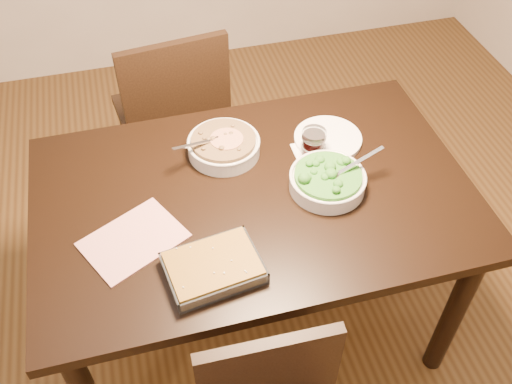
{
  "coord_description": "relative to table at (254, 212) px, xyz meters",
  "views": [
    {
      "loc": [
        -0.32,
        -1.22,
        2.07
      ],
      "look_at": [
        -0.01,
        -0.05,
        0.8
      ],
      "focal_mm": 40.0,
      "sensor_mm": 36.0,
      "label": 1
    }
  ],
  "objects": [
    {
      "name": "table",
      "position": [
        0.0,
        0.0,
        0.0
      ],
      "size": [
        1.4,
        0.9,
        0.75
      ],
      "color": "black",
      "rests_on": "ground"
    },
    {
      "name": "baking_dish",
      "position": [
        -0.19,
        -0.28,
        0.12
      ],
      "size": [
        0.29,
        0.23,
        0.05
      ],
      "rotation": [
        0.0,
        0.0,
        0.14
      ],
      "color": "silver",
      "rests_on": "table"
    },
    {
      "name": "magazine_a",
      "position": [
        -0.4,
        -0.1,
        0.1
      ],
      "size": [
        0.34,
        0.31,
        0.01
      ],
      "primitive_type": "cube",
      "rotation": [
        0.0,
        0.0,
        0.47
      ],
      "color": "#C43843",
      "rests_on": "table"
    },
    {
      "name": "stew_bowl",
      "position": [
        -0.05,
        0.21,
        0.13
      ],
      "size": [
        0.27,
        0.25,
        0.09
      ],
      "color": "silver",
      "rests_on": "table"
    },
    {
      "name": "coaster",
      "position": [
        0.24,
        0.13,
        0.1
      ],
      "size": [
        0.12,
        0.12,
        0.0
      ],
      "primitive_type": "cube",
      "color": "white",
      "rests_on": "table"
    },
    {
      "name": "dinner_plate",
      "position": [
        0.31,
        0.18,
        0.1
      ],
      "size": [
        0.24,
        0.24,
        0.02
      ],
      "primitive_type": "cylinder",
      "color": "white",
      "rests_on": "table"
    },
    {
      "name": "chair_far",
      "position": [
        -0.16,
        0.76,
        -0.13
      ],
      "size": [
        0.49,
        0.49,
        0.93
      ],
      "rotation": [
        0.0,
        0.0,
        3.27
      ],
      "color": "black",
      "rests_on": "ground"
    },
    {
      "name": "broccoli_bowl",
      "position": [
        0.23,
        -0.04,
        0.13
      ],
      "size": [
        0.28,
        0.25,
        0.09
      ],
      "color": "silver",
      "rests_on": "table"
    },
    {
      "name": "wine_tumbler",
      "position": [
        0.24,
        0.13,
        0.15
      ],
      "size": [
        0.08,
        0.08,
        0.09
      ],
      "color": "black",
      "rests_on": "coaster"
    },
    {
      "name": "ground",
      "position": [
        0.0,
        0.0,
        -0.65
      ],
      "size": [
        4.0,
        4.0,
        0.0
      ],
      "primitive_type": "plane",
      "color": "#492D14",
      "rests_on": "ground"
    }
  ]
}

